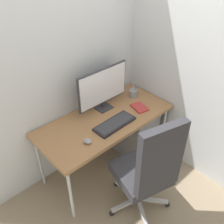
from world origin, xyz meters
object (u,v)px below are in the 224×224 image
(monitor, at_px, (103,87))
(notebook, at_px, (139,107))
(pen_holder, at_px, (133,93))
(keyboard, at_px, (114,124))
(filing_cabinet, at_px, (133,131))
(office_chair, at_px, (148,170))
(mouse, at_px, (88,141))

(monitor, xyz_separation_m, notebook, (0.28, -0.27, -0.25))
(pen_holder, relative_size, notebook, 0.94)
(pen_holder, bearing_deg, keyboard, -155.66)
(filing_cabinet, xyz_separation_m, keyboard, (-0.44, -0.13, 0.42))
(keyboard, relative_size, notebook, 2.45)
(office_chair, xyz_separation_m, monitor, (0.23, 0.84, 0.36))
(office_chair, bearing_deg, monitor, 74.62)
(office_chair, distance_m, keyboard, 0.57)
(monitor, bearing_deg, filing_cabinet, -27.99)
(office_chair, distance_m, filing_cabinet, 0.92)
(filing_cabinet, bearing_deg, keyboard, -163.76)
(filing_cabinet, relative_size, pen_holder, 3.46)
(mouse, bearing_deg, monitor, 23.29)
(monitor, relative_size, pen_holder, 3.67)
(mouse, relative_size, pen_holder, 0.48)
(monitor, relative_size, mouse, 7.69)
(keyboard, distance_m, mouse, 0.35)
(keyboard, height_order, mouse, mouse)
(pen_holder, height_order, notebook, pen_holder)
(mouse, bearing_deg, filing_cabinet, -0.12)
(mouse, bearing_deg, office_chair, -76.54)
(filing_cabinet, height_order, keyboard, keyboard)
(keyboard, height_order, notebook, keyboard)
(monitor, distance_m, notebook, 0.46)
(filing_cabinet, xyz_separation_m, monitor, (-0.32, 0.17, 0.67))
(filing_cabinet, bearing_deg, monitor, 152.01)
(notebook, bearing_deg, mouse, -163.00)
(monitor, bearing_deg, office_chair, -105.38)
(office_chair, distance_m, notebook, 0.78)
(office_chair, relative_size, filing_cabinet, 1.98)
(keyboard, xyz_separation_m, pen_holder, (0.52, 0.24, 0.03))
(mouse, height_order, notebook, mouse)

